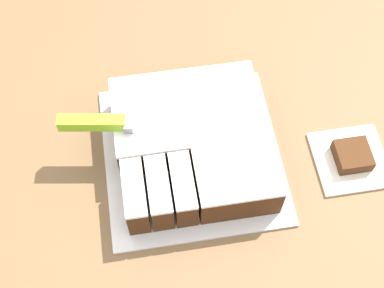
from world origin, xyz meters
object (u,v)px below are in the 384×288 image
cake (193,143)px  knife (114,123)px  brownie (353,155)px  cake_board (192,155)px

cake → knife: knife is taller
cake → brownie: (0.28, -0.06, -0.03)m
knife → cake: bearing=-4.9°
cake → brownie: 0.28m
brownie → knife: bearing=167.8°
cake_board → cake: 0.04m
cake → knife: size_ratio=0.91×
cake_board → cake: (0.00, 0.00, 0.04)m
cake → brownie: bearing=-11.5°
knife → brownie: 0.42m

